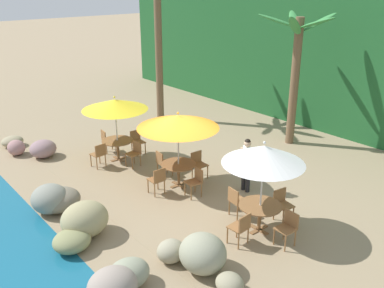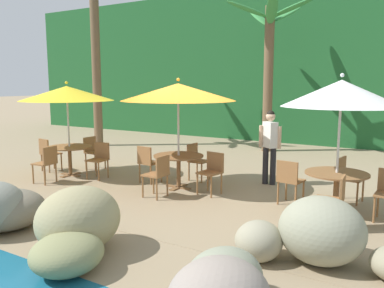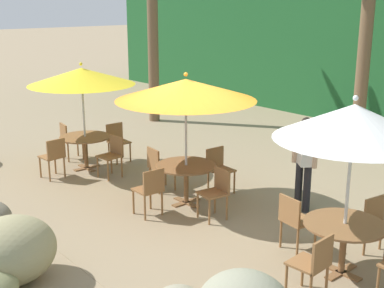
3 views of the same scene
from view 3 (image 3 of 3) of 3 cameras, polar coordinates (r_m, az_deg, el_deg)
The scene contains 22 objects.
ground_plane at distance 9.30m, azimuth 0.77°, elevation -7.39°, with size 120.00×120.00×0.00m, color #937F60.
terrace_deck at distance 9.30m, azimuth 0.77°, elevation -7.36°, with size 18.00×5.20×0.01m.
rock_seawall at distance 6.70m, azimuth -12.71°, elevation -14.03°, with size 15.82×3.23×0.91m.
umbrella_yellow at distance 11.35m, azimuth -11.99°, elevation 7.25°, with size 2.27×2.27×2.35m.
dining_table_yellow at distance 11.64m, azimuth -11.60°, elevation 0.23°, with size 1.10×1.10×0.74m.
chair_yellow_seaward at distance 11.05m, azimuth -8.67°, elevation -1.00°, with size 0.46×0.47×0.87m.
chair_yellow_inland at distance 12.13m, azimuth -8.19°, elevation 0.51°, with size 0.44×0.43×0.87m.
chair_yellow_left at distance 12.41m, azimuth -13.35°, elevation 0.60°, with size 0.48×0.48×0.87m.
chair_yellow_right at distance 11.15m, azimuth -14.88°, elevation -1.19°, with size 0.47×0.46×0.87m.
umbrella_orange at distance 9.09m, azimuth -0.68°, elevation 5.96°, with size 2.48×2.48×2.41m.
dining_table_orange at distance 9.45m, azimuth -0.65°, elevation -3.02°, with size 1.10×1.10×0.74m.
chair_orange_seaward at distance 8.86m, azimuth 2.73°, elevation -5.02°, with size 0.48×0.48×0.87m.
chair_orange_inland at distance 10.06m, azimuth 2.90°, elevation -2.49°, with size 0.44×0.44×0.87m.
chair_orange_left at distance 10.13m, azimuth -3.72°, elevation -2.38°, with size 0.46×0.47×0.87m.
chair_orange_right at distance 8.95m, azimuth -4.58°, elevation -4.86°, with size 0.44×0.43×0.87m.
umbrella_white at distance 6.90m, azimuth 17.26°, elevation 2.31°, with size 2.04×2.04×2.47m.
dining_table_white at distance 7.37m, azimuth 16.31°, elevation -9.21°, with size 1.10×1.10×0.74m.
chair_white_inland at distance 8.08m, azimuth 19.83°, elevation -8.08°, with size 0.48×0.47×0.87m.
chair_white_left at distance 7.88m, azimuth 11.14°, elevation -8.02°, with size 0.47×0.48×0.87m.
chair_white_right at distance 6.71m, azimuth 13.20°, elevation -12.50°, with size 0.45×0.45×0.87m.
palm_tree_second at distance 13.36m, azimuth 18.70°, elevation 13.29°, with size 2.76×2.85×4.97m.
waiter_in_white at distance 9.21m, azimuth 12.20°, elevation -1.46°, with size 0.52×0.36×1.70m.
Camera 3 is at (6.46, -5.63, 3.62)m, focal length 48.77 mm.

